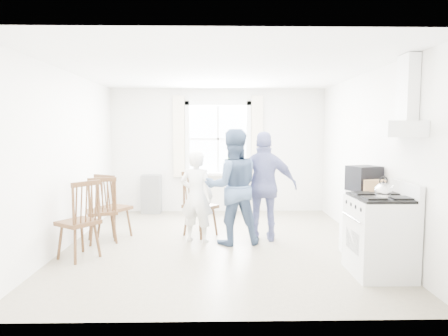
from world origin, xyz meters
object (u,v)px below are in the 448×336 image
at_px(stereo_stack, 364,178).
at_px(gas_stove, 380,235).
at_px(person_mid, 233,187).
at_px(person_right, 265,186).
at_px(windsor_chair_b, 109,199).
at_px(low_cabinet, 364,224).
at_px(person_left, 197,196).
at_px(windsor_chair_c, 83,211).
at_px(windsor_chair_a, 102,203).

bearing_deg(stereo_stack, gas_stove, -95.69).
bearing_deg(person_mid, gas_stove, 132.59).
xyz_separation_m(stereo_stack, person_right, (-1.27, 0.76, -0.21)).
bearing_deg(windsor_chair_b, low_cabinet, -14.58).
xyz_separation_m(gas_stove, person_left, (-2.25, 1.48, 0.23)).
bearing_deg(windsor_chair_c, person_right, 19.73).
xyz_separation_m(windsor_chair_a, person_left, (1.42, 0.09, 0.08)).
height_order(gas_stove, windsor_chair_a, gas_stove).
bearing_deg(windsor_chair_a, person_left, 3.70).
bearing_deg(person_right, windsor_chair_a, 8.96).
xyz_separation_m(gas_stove, windsor_chair_c, (-3.72, 0.63, 0.17)).
bearing_deg(windsor_chair_c, gas_stove, -9.61).
relative_size(windsor_chair_a, windsor_chair_b, 0.99).
bearing_deg(gas_stove, windsor_chair_b, 155.47).
bearing_deg(person_left, low_cabinet, 177.09).
bearing_deg(person_right, person_mid, 23.50).
distance_m(windsor_chair_b, person_right, 2.48).
xyz_separation_m(windsor_chair_a, person_mid, (1.98, -0.02, 0.24)).
relative_size(windsor_chair_b, person_left, 0.73).
xyz_separation_m(gas_stove, person_mid, (-1.70, 1.37, 0.39)).
bearing_deg(stereo_stack, person_mid, 161.52).
distance_m(windsor_chair_a, person_right, 2.50).
bearing_deg(person_mid, low_cabinet, 150.72).
distance_m(gas_stove, windsor_chair_a, 3.93).
relative_size(windsor_chair_b, windsor_chair_c, 0.97).
relative_size(stereo_stack, windsor_chair_b, 0.45).
bearing_deg(windsor_chair_b, person_left, -7.85).
height_order(low_cabinet, person_right, person_right).
height_order(person_left, person_right, person_right).
distance_m(person_left, person_right, 1.07).
relative_size(low_cabinet, person_right, 0.53).
bearing_deg(gas_stove, person_mid, 141.16).
xyz_separation_m(person_left, person_mid, (0.55, -0.11, 0.16)).
bearing_deg(person_left, person_right, -161.39).
bearing_deg(person_left, windsor_chair_c, 45.68).
distance_m(stereo_stack, windsor_chair_a, 3.83).
bearing_deg(person_mid, stereo_stack, 152.95).
bearing_deg(windsor_chair_c, person_left, 30.11).
bearing_deg(person_left, stereo_stack, 178.82).
height_order(gas_stove, person_right, person_right).
relative_size(low_cabinet, windsor_chair_a, 0.87).
relative_size(windsor_chair_c, person_right, 0.63).
height_order(windsor_chair_b, person_mid, person_mid).
height_order(gas_stove, person_mid, person_mid).
height_order(stereo_stack, person_right, person_right).
xyz_separation_m(person_mid, person_right, (0.50, 0.16, -0.02)).
distance_m(windsor_chair_a, windsor_chair_c, 0.76).
xyz_separation_m(stereo_stack, windsor_chair_b, (-3.74, 0.90, -0.43)).
distance_m(windsor_chair_c, person_right, 2.68).
xyz_separation_m(windsor_chair_a, person_right, (2.48, 0.15, 0.22)).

